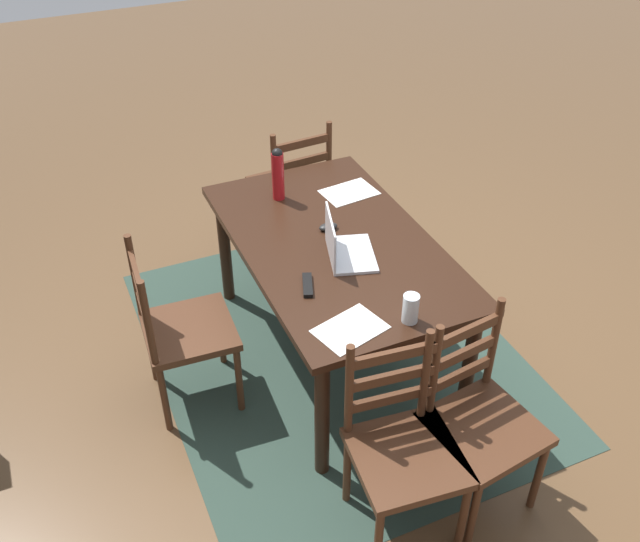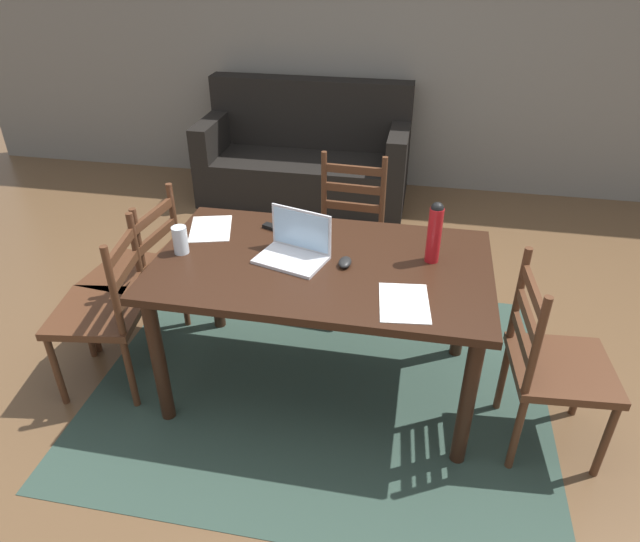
{
  "view_description": "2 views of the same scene",
  "coord_description": "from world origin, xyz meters",
  "px_view_note": "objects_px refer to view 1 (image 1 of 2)",
  "views": [
    {
      "loc": [
        -2.73,
        1.28,
        2.84
      ],
      "look_at": [
        -0.06,
        0.11,
        0.66
      ],
      "focal_mm": 40.15,
      "sensor_mm": 36.0,
      "label": 1
    },
    {
      "loc": [
        0.43,
        -2.3,
        2.16
      ],
      "look_at": [
        -0.01,
        0.0,
        0.72
      ],
      "focal_mm": 31.89,
      "sensor_mm": 36.0,
      "label": 2
    }
  ],
  "objects_px": {
    "laptop": "(342,247)",
    "water_bottle": "(278,173)",
    "computer_mouse": "(328,227)",
    "chair_right_near": "(292,187)",
    "chair_left_near": "(478,421)",
    "chair_far_head": "(181,330)",
    "tv_remote": "(308,285)",
    "drinking_glass": "(411,308)",
    "dining_table": "(335,256)",
    "chair_left_far": "(403,448)"
  },
  "relations": [
    {
      "from": "laptop",
      "to": "water_bottle",
      "type": "height_order",
      "value": "water_bottle"
    },
    {
      "from": "water_bottle",
      "to": "computer_mouse",
      "type": "height_order",
      "value": "water_bottle"
    },
    {
      "from": "chair_right_near",
      "to": "chair_left_near",
      "type": "xyz_separation_m",
      "value": [
        -2.18,
        0.01,
        0.0
      ]
    },
    {
      "from": "chair_far_head",
      "to": "chair_right_near",
      "type": "bearing_deg",
      "value": -43.52
    },
    {
      "from": "computer_mouse",
      "to": "tv_remote",
      "type": "xyz_separation_m",
      "value": [
        -0.4,
        0.29,
        -0.01
      ]
    },
    {
      "from": "chair_left_near",
      "to": "laptop",
      "type": "xyz_separation_m",
      "value": [
        0.96,
        0.21,
        0.37
      ]
    },
    {
      "from": "chair_right_near",
      "to": "tv_remote",
      "type": "bearing_deg",
      "value": 161.32
    },
    {
      "from": "chair_far_head",
      "to": "computer_mouse",
      "type": "distance_m",
      "value": 0.92
    },
    {
      "from": "drinking_glass",
      "to": "computer_mouse",
      "type": "bearing_deg",
      "value": 2.08
    },
    {
      "from": "chair_right_near",
      "to": "tv_remote",
      "type": "xyz_separation_m",
      "value": [
        -1.38,
        0.47,
        0.32
      ]
    },
    {
      "from": "dining_table",
      "to": "water_bottle",
      "type": "distance_m",
      "value": 0.58
    },
    {
      "from": "water_bottle",
      "to": "computer_mouse",
      "type": "relative_size",
      "value": 3.06
    },
    {
      "from": "water_bottle",
      "to": "chair_far_head",
      "type": "bearing_deg",
      "value": 124.89
    },
    {
      "from": "chair_left_near",
      "to": "water_bottle",
      "type": "xyz_separation_m",
      "value": [
        1.61,
        0.29,
        0.47
      ]
    },
    {
      "from": "tv_remote",
      "to": "chair_left_near",
      "type": "bearing_deg",
      "value": 140.32
    },
    {
      "from": "chair_far_head",
      "to": "tv_remote",
      "type": "xyz_separation_m",
      "value": [
        -0.29,
        -0.57,
        0.32
      ]
    },
    {
      "from": "dining_table",
      "to": "laptop",
      "type": "xyz_separation_m",
      "value": [
        -0.13,
        0.02,
        0.15
      ]
    },
    {
      "from": "chair_left_far",
      "to": "drinking_glass",
      "type": "distance_m",
      "value": 0.59
    },
    {
      "from": "chair_left_far",
      "to": "laptop",
      "type": "relative_size",
      "value": 2.57
    },
    {
      "from": "chair_left_far",
      "to": "tv_remote",
      "type": "height_order",
      "value": "chair_left_far"
    },
    {
      "from": "chair_left_near",
      "to": "water_bottle",
      "type": "relative_size",
      "value": 3.11
    },
    {
      "from": "laptop",
      "to": "computer_mouse",
      "type": "height_order",
      "value": "laptop"
    },
    {
      "from": "chair_far_head",
      "to": "chair_left_near",
      "type": "height_order",
      "value": "same"
    },
    {
      "from": "dining_table",
      "to": "tv_remote",
      "type": "bearing_deg",
      "value": 136.55
    },
    {
      "from": "laptop",
      "to": "computer_mouse",
      "type": "bearing_deg",
      "value": -8.11
    },
    {
      "from": "dining_table",
      "to": "chair_right_near",
      "type": "xyz_separation_m",
      "value": [
        1.09,
        -0.19,
        -0.21
      ]
    },
    {
      "from": "chair_right_near",
      "to": "chair_far_head",
      "type": "height_order",
      "value": "same"
    },
    {
      "from": "dining_table",
      "to": "chair_left_far",
      "type": "height_order",
      "value": "chair_left_far"
    },
    {
      "from": "chair_right_near",
      "to": "water_bottle",
      "type": "bearing_deg",
      "value": 152.47
    },
    {
      "from": "chair_far_head",
      "to": "computer_mouse",
      "type": "xyz_separation_m",
      "value": [
        0.11,
        -0.85,
        0.32
      ]
    },
    {
      "from": "water_bottle",
      "to": "drinking_glass",
      "type": "distance_m",
      "value": 1.22
    },
    {
      "from": "chair_right_near",
      "to": "chair_left_near",
      "type": "height_order",
      "value": "same"
    },
    {
      "from": "chair_far_head",
      "to": "water_bottle",
      "type": "xyz_separation_m",
      "value": [
        0.51,
        -0.73,
        0.47
      ]
    },
    {
      "from": "drinking_glass",
      "to": "tv_remote",
      "type": "distance_m",
      "value": 0.52
    },
    {
      "from": "chair_left_near",
      "to": "chair_right_near",
      "type": "bearing_deg",
      "value": -0.23
    },
    {
      "from": "dining_table",
      "to": "chair_left_far",
      "type": "distance_m",
      "value": 1.13
    },
    {
      "from": "drinking_glass",
      "to": "tv_remote",
      "type": "bearing_deg",
      "value": 38.2
    },
    {
      "from": "drinking_glass",
      "to": "water_bottle",
      "type": "bearing_deg",
      "value": 7.13
    },
    {
      "from": "laptop",
      "to": "chair_far_head",
      "type": "bearing_deg",
      "value": 80.54
    },
    {
      "from": "chair_left_far",
      "to": "water_bottle",
      "type": "distance_m",
      "value": 1.67
    },
    {
      "from": "tv_remote",
      "to": "computer_mouse",
      "type": "bearing_deg",
      "value": -104.97
    },
    {
      "from": "chair_far_head",
      "to": "chair_left_far",
      "type": "distance_m",
      "value": 1.28
    },
    {
      "from": "chair_right_near",
      "to": "computer_mouse",
      "type": "bearing_deg",
      "value": 169.61
    },
    {
      "from": "dining_table",
      "to": "chair_far_head",
      "type": "height_order",
      "value": "chair_far_head"
    },
    {
      "from": "chair_left_near",
      "to": "dining_table",
      "type": "bearing_deg",
      "value": 9.51
    },
    {
      "from": "water_bottle",
      "to": "tv_remote",
      "type": "height_order",
      "value": "water_bottle"
    },
    {
      "from": "tv_remote",
      "to": "laptop",
      "type": "bearing_deg",
      "value": -127.67
    },
    {
      "from": "chair_right_near",
      "to": "drinking_glass",
      "type": "bearing_deg",
      "value": 175.19
    },
    {
      "from": "dining_table",
      "to": "drinking_glass",
      "type": "xyz_separation_m",
      "value": [
        -0.69,
        -0.04,
        0.16
      ]
    },
    {
      "from": "dining_table",
      "to": "water_bottle",
      "type": "relative_size",
      "value": 5.25
    }
  ]
}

